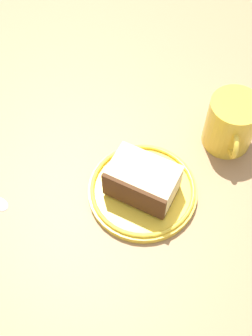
{
  "coord_description": "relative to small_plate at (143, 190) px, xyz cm",
  "views": [
    {
      "loc": [
        -39.74,
        7.1,
        58.93
      ],
      "look_at": [
        -5.59,
        0.5,
        3.0
      ],
      "focal_mm": 45.36,
      "sensor_mm": 36.0,
      "label": 1
    }
  ],
  "objects": [
    {
      "name": "ground_plane",
      "position": [
        8.8,
        1.53,
        -2.29
      ],
      "size": [
        125.11,
        125.11,
        2.82
      ],
      "primitive_type": "cube",
      "color": "#936D47"
    },
    {
      "name": "small_plate",
      "position": [
        0.0,
        0.0,
        0.0
      ],
      "size": [
        17.1,
        17.1,
        1.79
      ],
      "color": "yellow",
      "rests_on": "ground_plane"
    },
    {
      "name": "cake_slice",
      "position": [
        -0.22,
        0.17,
        3.28
      ],
      "size": [
        11.55,
        12.13,
        5.93
      ],
      "color": "#472814",
      "rests_on": "small_plate"
    },
    {
      "name": "tea_mug",
      "position": [
        7.3,
        -16.04,
        3.86
      ],
      "size": [
        10.56,
        8.18,
        9.29
      ],
      "color": "gold",
      "rests_on": "ground_plane"
    }
  ]
}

